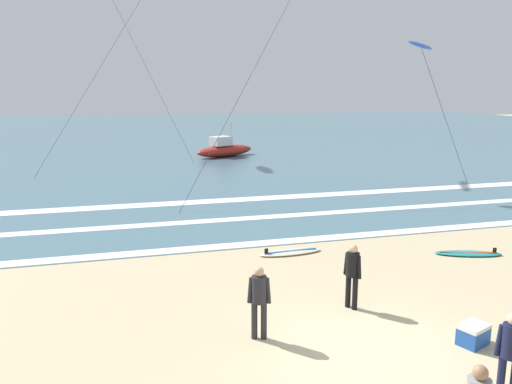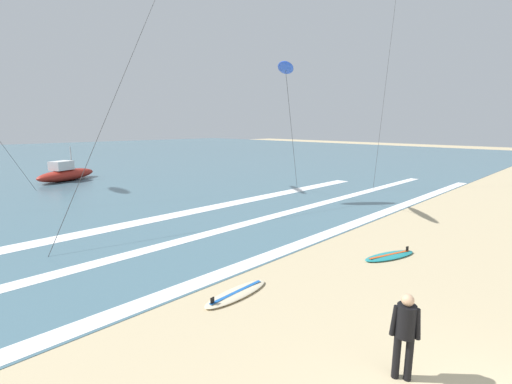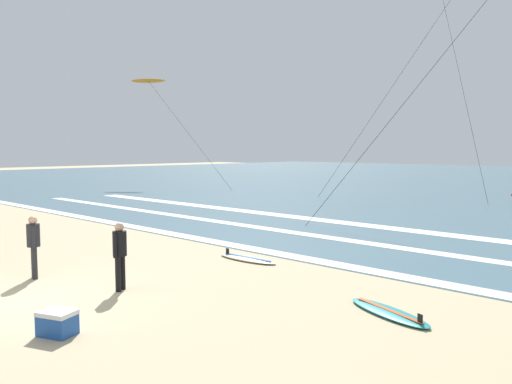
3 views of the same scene
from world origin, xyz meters
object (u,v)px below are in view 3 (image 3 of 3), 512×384
object	(u,v)px
kite_orange_high_right	(149,81)
cooler_box	(57,323)
surfer_right_near	(120,250)
surfboard_foreground_flat	(248,259)
surfer_left_far	(33,241)
surfboard_left_pile	(389,312)

from	to	relation	value
kite_orange_high_right	cooler_box	distance (m)	39.67
surfer_right_near	cooler_box	bearing A→B (deg)	-54.41
surfer_right_near	surfboard_foreground_flat	world-z (taller)	surfer_right_near
surfboard_foreground_flat	cooler_box	bearing A→B (deg)	-75.51
surfer_right_near	kite_orange_high_right	xyz separation A→B (m)	(-28.91, 21.25, 8.45)
surfboard_foreground_flat	cooler_box	distance (m)	6.85
surfer_left_far	kite_orange_high_right	distance (m)	35.44
surfer_left_far	surfboard_foreground_flat	size ratio (longest dim) A/B	0.75
cooler_box	surfer_left_far	bearing A→B (deg)	161.36
surfer_left_far	cooler_box	xyz separation A→B (m)	(4.22, -1.42, -0.74)
surfer_left_far	surfer_right_near	bearing A→B (deg)	19.04
surfer_right_near	surfboard_foreground_flat	xyz separation A→B (m)	(-0.06, 4.32, -0.91)
surfboard_left_pile	surfboard_foreground_flat	size ratio (longest dim) A/B	1.03
surfer_right_near	surfboard_left_pile	world-z (taller)	surfer_right_near
surfer_right_near	cooler_box	world-z (taller)	surfer_right_near
surfboard_left_pile	surfboard_foreground_flat	world-z (taller)	same
kite_orange_high_right	surfboard_foreground_flat	bearing A→B (deg)	-30.41
surfboard_left_pile	kite_orange_high_right	bearing A→B (deg)	151.61
surfer_right_near	surfer_left_far	xyz separation A→B (m)	(-2.57, -0.89, 0.00)
surfboard_foreground_flat	kite_orange_high_right	xyz separation A→B (m)	(-28.85, 16.93, 9.37)
surfer_right_near	kite_orange_high_right	distance (m)	36.87
surfer_right_near	surfboard_foreground_flat	bearing A→B (deg)	90.82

